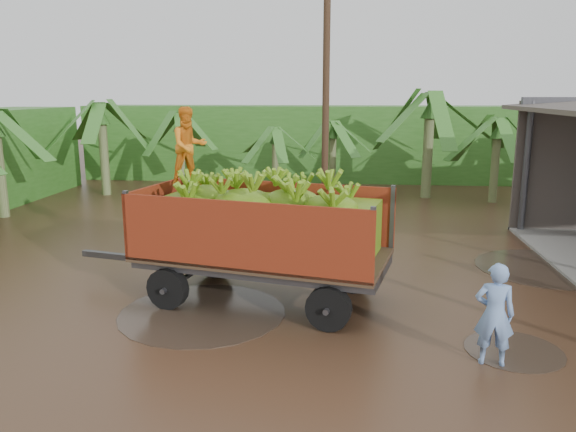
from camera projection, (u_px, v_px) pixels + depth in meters
The scene contains 6 objects.
ground at pixel (351, 287), 12.49m from camera, with size 100.00×100.00×0.00m, color black.
hedge_north at pixel (309, 143), 27.84m from camera, with size 22.00×3.00×3.60m, color #2D661E.
banana_trailer at pixel (262, 229), 11.42m from camera, with size 7.07×3.47×3.96m.
man_blue at pixel (494, 314), 8.80m from camera, with size 0.61×0.40×1.68m, color #7397D2.
utility_pole at pixel (326, 92), 19.16m from camera, with size 1.20×0.24×8.43m.
banana_plants at pixel (204, 163), 19.58m from camera, with size 23.75×21.03×4.39m.
Camera 1 is at (-0.20, -11.93, 4.25)m, focal length 35.00 mm.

